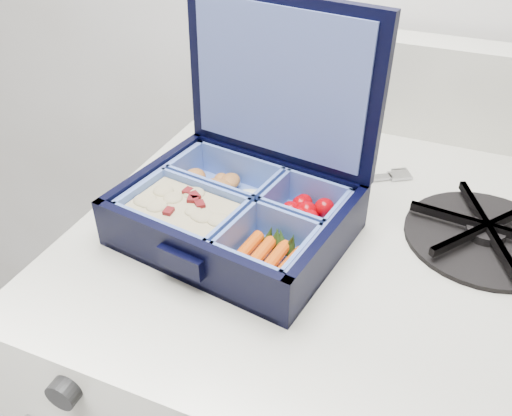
% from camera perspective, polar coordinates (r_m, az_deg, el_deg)
% --- Properties ---
extents(bento_box, '(0.27, 0.23, 0.06)m').
position_cam_1_polar(bento_box, '(0.61, -2.21, -0.69)').
color(bento_box, black).
rests_on(bento_box, stove).
extents(burner_grate, '(0.20, 0.20, 0.03)m').
position_cam_1_polar(burner_grate, '(0.67, 23.05, -2.18)').
color(burner_grate, black).
rests_on(burner_grate, stove).
extents(burner_grate_rear, '(0.20, 0.20, 0.02)m').
position_cam_1_polar(burner_grate_rear, '(0.78, 4.88, 6.19)').
color(burner_grate_rear, black).
rests_on(burner_grate_rear, stove).
extents(fork, '(0.16, 0.12, 0.01)m').
position_cam_1_polar(fork, '(0.73, 8.84, 2.79)').
color(fork, '#ACACB0').
rests_on(fork, stove).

